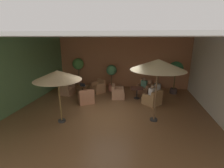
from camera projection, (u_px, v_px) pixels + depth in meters
name	position (u px, v px, depth m)	size (l,w,h in m)	color
ground_plane	(110.00, 115.00, 7.62)	(9.42, 9.47, 0.02)	brown
wall_back_brick	(122.00, 63.00, 11.57)	(9.42, 0.08, 3.53)	#A86841
wall_left_accent	(17.00, 74.00, 7.89)	(0.08, 9.47, 3.53)	#577E4B
ceiling_slab	(110.00, 36.00, 6.63)	(9.42, 9.47, 0.06)	white
cafe_table_front_left	(83.00, 88.00, 9.88)	(0.77, 0.77, 0.65)	black
armchair_front_left_north	(66.00, 89.00, 10.30)	(0.90, 0.90, 0.83)	#A77754
armchair_front_left_east	(86.00, 98.00, 8.88)	(1.05, 1.02, 0.83)	#AC6E4C
armchair_front_left_south	(98.00, 88.00, 10.63)	(1.05, 1.05, 0.85)	#AF774C
cafe_table_front_right	(137.00, 90.00, 9.49)	(0.73, 0.73, 0.65)	black
armchair_front_right_north	(118.00, 93.00, 9.60)	(0.83, 0.81, 0.81)	#A77453
armchair_front_right_east	(152.00, 99.00, 8.68)	(1.11, 1.11, 0.81)	#A4774A
armchair_front_right_south	(144.00, 88.00, 10.49)	(1.00, 1.03, 0.86)	#A8724D
patio_umbrella_tall_red	(158.00, 65.00, 6.40)	(2.21, 2.21, 2.69)	#2D2D2D
patio_umbrella_center_beige	(58.00, 76.00, 6.41)	(1.90, 1.90, 2.26)	#2D2D2D
potted_tree_left_corner	(112.00, 74.00, 10.70)	(0.69, 0.69, 1.77)	#AD5F44
potted_tree_mid_left	(159.00, 71.00, 10.80)	(0.76, 0.76, 2.01)	silver
potted_tree_mid_right	(78.00, 66.00, 11.76)	(0.82, 0.82, 2.06)	#A06B4D
potted_tree_right_corner	(176.00, 71.00, 10.06)	(0.90, 0.90, 2.08)	#382C2A
patron_blue_shirt	(152.00, 92.00, 8.60)	(0.41, 0.42, 0.70)	silver
patron_by_window	(144.00, 83.00, 10.34)	(0.42, 0.35, 0.63)	#4A755F
iced_drink_cup	(82.00, 85.00, 9.95)	(0.08, 0.08, 0.11)	silver
open_laptop	(83.00, 85.00, 9.80)	(0.32, 0.24, 0.20)	#9EA0A5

